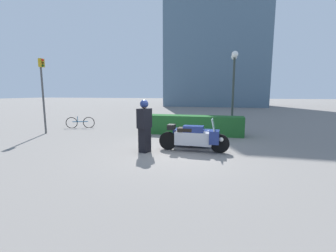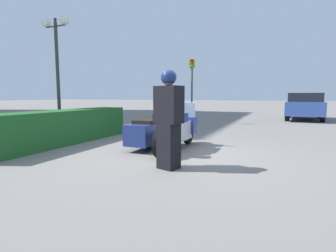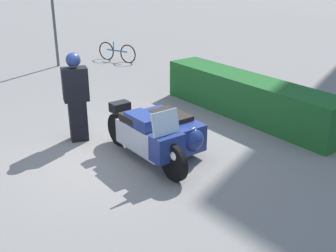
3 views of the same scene
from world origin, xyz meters
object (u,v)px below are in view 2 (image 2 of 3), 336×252
(twin_lamp_post, at_px, (56,46))
(traffic_light_near, at_px, (192,81))
(pedestrian_bystander, at_px, (158,103))
(parked_car_background, at_px, (305,106))
(police_motorcycle, at_px, (163,130))
(officer_rider, at_px, (169,117))
(hedge_bush_curbside, at_px, (62,127))

(twin_lamp_post, xyz_separation_m, traffic_light_near, (4.67, -3.62, -1.11))
(traffic_light_near, height_order, pedestrian_bystander, traffic_light_near)
(traffic_light_near, distance_m, parked_car_background, 6.98)
(police_motorcycle, distance_m, officer_rider, 1.92)
(parked_car_background, height_order, pedestrian_bystander, pedestrian_bystander)
(police_motorcycle, relative_size, twin_lamp_post, 0.59)
(police_motorcycle, xyz_separation_m, twin_lamp_post, (1.41, 4.87, 2.67))
(officer_rider, relative_size, traffic_light_near, 0.59)
(police_motorcycle, bearing_deg, pedestrian_bystander, 26.58)
(hedge_bush_curbside, bearing_deg, parked_car_background, -31.35)
(officer_rider, xyz_separation_m, parked_car_background, (12.24, -3.05, -0.16))
(hedge_bush_curbside, bearing_deg, traffic_light_near, -13.65)
(hedge_bush_curbside, height_order, parked_car_background, parked_car_background)
(officer_rider, relative_size, parked_car_background, 0.42)
(hedge_bush_curbside, bearing_deg, twin_lamp_post, 46.92)
(officer_rider, bearing_deg, traffic_light_near, -146.64)
(twin_lamp_post, xyz_separation_m, pedestrian_bystander, (8.02, -0.23, -2.28))
(hedge_bush_curbside, height_order, pedestrian_bystander, pedestrian_bystander)
(twin_lamp_post, bearing_deg, hedge_bush_curbside, -133.08)
(traffic_light_near, relative_size, pedestrian_bystander, 1.80)
(police_motorcycle, height_order, officer_rider, officer_rider)
(police_motorcycle, height_order, pedestrian_bystander, pedestrian_bystander)
(officer_rider, xyz_separation_m, pedestrian_bystander, (11.06, 5.51, -0.10))
(parked_car_background, bearing_deg, hedge_bush_curbside, 152.40)
(twin_lamp_post, bearing_deg, police_motorcycle, -106.11)
(police_motorcycle, xyz_separation_m, traffic_light_near, (6.08, 1.24, 1.56))
(police_motorcycle, relative_size, parked_car_background, 0.57)
(officer_rider, height_order, hedge_bush_curbside, officer_rider)
(police_motorcycle, xyz_separation_m, officer_rider, (-1.64, -0.87, 0.48))
(officer_rider, bearing_deg, pedestrian_bystander, -135.51)
(traffic_light_near, bearing_deg, hedge_bush_curbside, -28.11)
(pedestrian_bystander, bearing_deg, parked_car_background, 107.07)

